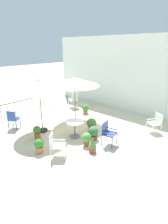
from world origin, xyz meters
name	(u,v)px	position (x,y,z in m)	size (l,w,h in m)	color
ground_plane	(81,130)	(0.00, 0.00, 0.00)	(60.00, 60.00, 0.00)	beige
villa_facade	(126,74)	(0.00, 3.84, 2.12)	(10.28, 0.30, 4.23)	white
terrace_railing	(39,102)	(-3.20, 0.00, 0.68)	(0.03, 4.70, 1.01)	black
patio_umbrella_0	(75,82)	(-0.88, 0.52, 2.05)	(2.39, 2.39, 2.31)	#2D2D2D
patio_umbrella_1	(39,86)	(-1.21, -1.25, 2.06)	(2.22, 2.22, 2.36)	#2D2D2D
cafe_table_0	(75,126)	(0.27, -0.69, 0.50)	(0.80, 0.80, 0.71)	silver
patio_chair_0	(108,132)	(1.66, -0.28, 0.55)	(0.54, 0.57, 0.93)	#384A93
patio_chair_1	(74,99)	(-2.47, 2.06, 0.56)	(0.62, 0.61, 0.99)	silver
patio_chair_2	(156,122)	(2.64, 2.02, 0.50)	(0.65, 0.65, 0.86)	silver
patio_chair_3	(56,144)	(0.80, -2.16, 0.49)	(0.65, 0.64, 0.85)	white
patio_chair_4	(13,118)	(-2.44, -1.98, 0.51)	(0.58, 0.58, 0.89)	#244796
potted_plant_0	(85,109)	(-1.24, 1.73, 0.29)	(0.39, 0.38, 0.53)	#C16C49
potted_plant_1	(37,132)	(-0.78, -1.83, 0.32)	(0.33, 0.33, 0.56)	#B0562A
potted_plant_2	(92,124)	(0.50, 0.16, 0.36)	(0.44, 0.44, 0.64)	#CE6D46
potted_plant_3	(93,133)	(1.00, -0.34, 0.30)	(0.41, 0.41, 0.57)	brown
potted_plant_4	(39,145)	(0.18, -2.41, 0.31)	(0.34, 0.34, 0.56)	#BE7539
potted_plant_5	(86,138)	(1.12, -0.91, 0.31)	(0.37, 0.37, 0.54)	#9C4A30
potted_plant_6	(92,145)	(1.58, -1.11, 0.31)	(0.29, 0.29, 0.61)	brown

